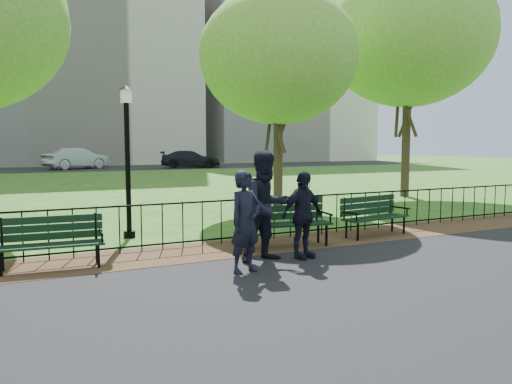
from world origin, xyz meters
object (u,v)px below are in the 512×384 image
person_right (302,215)px  tree_near_e (279,57)px  tree_mid_e (409,36)px  person_left (245,222)px  park_bench_left_a (50,237)px  sedan_dark (190,159)px  park_bench_main (274,216)px  park_bench_right_a (373,212)px  lamppost (127,156)px  person_mid (266,206)px  sedan_silver (77,158)px

person_right → tree_near_e: bearing=52.4°
tree_mid_e → person_left: size_ratio=5.44×
park_bench_left_a → sedan_dark: bearing=71.5°
park_bench_main → park_bench_right_a: size_ratio=1.10×
park_bench_main → person_left: 1.93m
park_bench_main → park_bench_left_a: 3.99m
person_left → sedan_dark: person_left is taller
person_left → tree_near_e: bearing=40.5°
tree_near_e → lamppost: bearing=-152.7°
person_mid → person_right: person_mid is taller
tree_near_e → tree_mid_e: 6.50m
person_mid → sedan_silver: 34.37m
person_right → park_bench_right_a: bearing=12.4°
lamppost → person_mid: (1.64, -3.22, -0.81)m
lamppost → person_left: size_ratio=2.03×
park_bench_main → sedan_dark: (9.03, 31.30, 0.10)m
tree_mid_e → park_bench_right_a: bearing=-137.2°
park_bench_main → lamppost: lamppost is taller
park_bench_main → person_right: 1.01m
person_mid → sedan_silver: bearing=83.4°
tree_near_e → sedan_silver: (-2.51, 28.51, -3.75)m
park_bench_main → sedan_silver: (0.31, 33.46, 0.22)m
person_right → sedan_dark: person_right is taller
park_bench_right_a → sedan_silver: size_ratio=0.34×
person_mid → sedan_dark: 33.60m
tree_mid_e → sedan_dark: 25.67m
park_bench_left_a → lamppost: 3.03m
sedan_dark → person_left: bearing=-180.0°
lamppost → sedan_dark: size_ratio=0.66×
person_left → sedan_dark: 34.31m
park_bench_main → person_right: person_right is taller
park_bench_right_a → sedan_silver: (-2.22, 33.30, 0.31)m
park_bench_main → tree_near_e: 6.94m
person_left → tree_mid_e: bearing=19.6°
lamppost → sedan_dark: (11.30, 28.97, -1.04)m
park_bench_left_a → park_bench_main: bearing=1.8°
park_bench_left_a → sedan_silver: bearing=86.8°
park_bench_main → person_right: bearing=-81.0°
park_bench_right_a → person_mid: (-3.16, -1.05, 0.42)m
person_left → person_right: (1.30, 0.43, -0.03)m
park_bench_right_a → person_right: person_right is taller
lamppost → tree_mid_e: 12.68m
tree_mid_e → sedan_silver: tree_mid_e is taller
park_bench_left_a → person_mid: 3.54m
tree_near_e → sedan_dark: 27.34m
lamppost → tree_near_e: size_ratio=0.49×
park_bench_main → tree_mid_e: bearing=42.3°
park_bench_right_a → park_bench_main: bearing=175.8°
person_left → person_right: 1.37m
lamppost → sedan_silver: 31.25m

